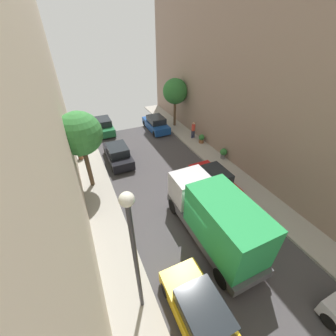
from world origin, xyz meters
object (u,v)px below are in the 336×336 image
(parked_car_left_1, at_px, (201,315))
(street_tree_1, at_px, (175,92))
(parked_car_right_2, at_px, (156,124))
(potted_plant_3, at_px, (223,153))
(parked_car_left_2, at_px, (118,154))
(parked_car_left_3, at_px, (103,126))
(lamp_post, at_px, (134,245))
(potted_plant_2, at_px, (80,154))
(pedestrian, at_px, (193,129))
(street_tree_0, at_px, (80,134))
(parked_car_right_1, at_px, (214,180))
(potted_plant_1, at_px, (202,138))
(delivery_truck, at_px, (215,217))

(parked_car_left_1, xyz_separation_m, street_tree_1, (7.73, 18.05, 3.22))
(parked_car_right_2, bearing_deg, potted_plant_3, -70.22)
(parked_car_left_2, relative_size, parked_car_right_2, 1.00)
(parked_car_left_3, bearing_deg, lamp_post, -95.92)
(parked_car_left_3, bearing_deg, parked_car_right_2, -19.33)
(parked_car_left_2, distance_m, potted_plant_2, 3.35)
(parked_car_right_2, bearing_deg, pedestrian, -54.77)
(parked_car_left_2, distance_m, street_tree_1, 9.63)
(street_tree_0, xyz_separation_m, street_tree_1, (10.31, 7.27, -0.28))
(parked_car_left_1, distance_m, potted_plant_2, 15.15)
(parked_car_left_1, xyz_separation_m, parked_car_right_2, (5.40, 17.99, 0.00))
(parked_car_right_2, relative_size, street_tree_0, 0.76)
(parked_car_left_2, distance_m, parked_car_right_1, 8.36)
(parked_car_left_2, distance_m, parked_car_right_2, 7.16)
(parked_car_left_1, height_order, parked_car_left_2, same)
(potted_plant_1, bearing_deg, potted_plant_2, 170.75)
(pedestrian, xyz_separation_m, street_tree_0, (-10.57, -3.54, 3.14))
(delivery_truck, bearing_deg, parked_car_left_3, 99.16)
(parked_car_left_1, height_order, parked_car_right_2, same)
(parked_car_left_2, bearing_deg, pedestrian, 7.27)
(street_tree_0, bearing_deg, street_tree_1, 35.21)
(potted_plant_2, xyz_separation_m, lamp_post, (1.06, -13.29, 3.58))
(parked_car_right_1, xyz_separation_m, potted_plant_2, (-8.36, 7.94, -0.11))
(parked_car_left_2, xyz_separation_m, parked_car_left_3, (0.00, 6.60, 0.00))
(delivery_truck, relative_size, lamp_post, 1.06)
(parked_car_left_2, height_order, street_tree_0, street_tree_0)
(street_tree_1, bearing_deg, lamp_post, -120.31)
(parked_car_right_1, relative_size, potted_plant_2, 5.02)
(parked_car_right_2, relative_size, pedestrian, 2.44)
(street_tree_0, relative_size, lamp_post, 0.88)
(parked_car_right_2, relative_size, delivery_truck, 0.64)
(street_tree_0, distance_m, street_tree_1, 12.62)
(street_tree_0, bearing_deg, delivery_truck, -55.34)
(parked_car_left_3, distance_m, street_tree_0, 10.10)
(parked_car_left_3, distance_m, street_tree_1, 8.58)
(delivery_truck, bearing_deg, street_tree_0, 124.66)
(parked_car_left_2, height_order, delivery_truck, delivery_truck)
(delivery_truck, bearing_deg, parked_car_left_2, 104.90)
(pedestrian, height_order, street_tree_1, street_tree_1)
(parked_car_left_3, bearing_deg, street_tree_0, -105.77)
(street_tree_1, relative_size, potted_plant_3, 5.47)
(parked_car_right_1, bearing_deg, parked_car_left_3, 112.60)
(potted_plant_1, bearing_deg, parked_car_right_1, -114.73)
(delivery_truck, xyz_separation_m, street_tree_1, (5.03, 14.90, 2.15))
(parked_car_left_1, height_order, parked_car_left_3, same)
(parked_car_left_1, distance_m, parked_car_left_3, 19.89)
(parked_car_left_1, relative_size, pedestrian, 2.44)
(potted_plant_1, bearing_deg, potted_plant_3, -87.45)
(parked_car_left_1, bearing_deg, street_tree_0, 103.44)
(pedestrian, bearing_deg, parked_car_left_1, -119.20)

